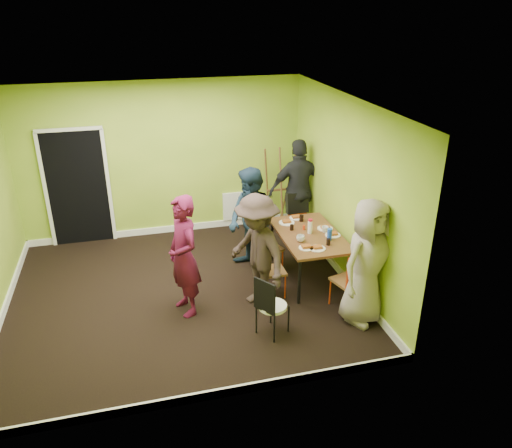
{
  "coord_description": "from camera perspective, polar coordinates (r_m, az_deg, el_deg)",
  "views": [
    {
      "loc": [
        -0.56,
        -6.43,
        4.02
      ],
      "look_at": [
        1.12,
        0.0,
        1.01
      ],
      "focal_mm": 35.0,
      "sensor_mm": 36.0,
      "label": 1
    }
  ],
  "objects": [
    {
      "name": "cup_a",
      "position": [
        7.38,
        5.11,
        -1.66
      ],
      "size": [
        0.12,
        0.12,
        0.1
      ],
      "primitive_type": "imported",
      "color": "white",
      "rests_on": "dining_table"
    },
    {
      "name": "dining_table",
      "position": [
        7.67,
        6.13,
        -1.48
      ],
      "size": [
        0.9,
        1.5,
        0.75
      ],
      "color": "black",
      "rests_on": "ground"
    },
    {
      "name": "chair_bentwood",
      "position": [
        6.44,
        1.58,
        -9.1
      ],
      "size": [
        0.46,
        0.46,
        0.85
      ],
      "rotation": [
        0.0,
        0.0,
        -0.96
      ],
      "color": "black",
      "rests_on": "ground"
    },
    {
      "name": "chair_front_end",
      "position": [
        7.05,
        10.83,
        -6.04
      ],
      "size": [
        0.47,
        0.47,
        0.9
      ],
      "rotation": [
        0.0,
        0.0,
        0.3
      ],
      "color": "red",
      "rests_on": "ground"
    },
    {
      "name": "plate_near_left",
      "position": [
        7.98,
        3.52,
        0.15
      ],
      "size": [
        0.25,
        0.25,
        0.01
      ],
      "primitive_type": "cylinder",
      "color": "white",
      "rests_on": "dining_table"
    },
    {
      "name": "easel",
      "position": [
        9.35,
        2.63,
        4.12
      ],
      "size": [
        0.64,
        0.6,
        1.6
      ],
      "color": "brown",
      "rests_on": "ground"
    },
    {
      "name": "plate_far_front",
      "position": [
        7.21,
        7.02,
        -2.79
      ],
      "size": [
        0.24,
        0.24,
        0.01
      ],
      "primitive_type": "cylinder",
      "color": "white",
      "rests_on": "dining_table"
    },
    {
      "name": "room_walls",
      "position": [
        7.17,
        -8.97,
        -1.0
      ],
      "size": [
        5.04,
        4.54,
        2.82
      ],
      "color": "olive",
      "rests_on": "ground"
    },
    {
      "name": "blue_bottle",
      "position": [
        7.44,
        8.4,
        -1.2
      ],
      "size": [
        0.07,
        0.07,
        0.19
      ],
      "primitive_type": "cylinder",
      "color": "blue",
      "rests_on": "dining_table"
    },
    {
      "name": "glass_mid",
      "position": [
        7.73,
        4.11,
        -0.39
      ],
      "size": [
        0.06,
        0.06,
        0.09
      ],
      "primitive_type": "cylinder",
      "color": "black",
      "rests_on": "dining_table"
    },
    {
      "name": "chair_left_far",
      "position": [
        7.78,
        0.97,
        -2.38
      ],
      "size": [
        0.5,
        0.5,
        0.93
      ],
      "rotation": [
        0.0,
        0.0,
        -1.18
      ],
      "color": "red",
      "rests_on": "ground"
    },
    {
      "name": "plate_far_back",
      "position": [
        8.16,
        4.6,
        0.7
      ],
      "size": [
        0.21,
        0.21,
        0.01
      ],
      "primitive_type": "cylinder",
      "color": "white",
      "rests_on": "dining_table"
    },
    {
      "name": "person_left_near",
      "position": [
        6.89,
        0.12,
        -3.18
      ],
      "size": [
        0.98,
        1.24,
        1.68
      ],
      "primitive_type": "imported",
      "rotation": [
        0.0,
        0.0,
        -1.19
      ],
      "color": "#2F231F",
      "rests_on": "ground"
    },
    {
      "name": "person_left_far",
      "position": [
        7.73,
        -0.52,
        0.21
      ],
      "size": [
        0.93,
        1.03,
        1.72
      ],
      "primitive_type": "imported",
      "rotation": [
        0.0,
        0.0,
        -1.16
      ],
      "color": "#152534",
      "rests_on": "ground"
    },
    {
      "name": "cup_b",
      "position": [
        7.7,
        7.89,
        -0.62
      ],
      "size": [
        0.11,
        0.11,
        0.1
      ],
      "primitive_type": "imported",
      "color": "white",
      "rests_on": "dining_table"
    },
    {
      "name": "orange_bottle",
      "position": [
        7.76,
        5.5,
        -0.39
      ],
      "size": [
        0.04,
        0.04,
        0.07
      ],
      "primitive_type": "cylinder",
      "color": "red",
      "rests_on": "dining_table"
    },
    {
      "name": "chair_back_end",
      "position": [
        8.78,
        4.8,
        1.8
      ],
      "size": [
        0.4,
        0.47,
        0.94
      ],
      "rotation": [
        0.0,
        0.0,
        3.18
      ],
      "color": "red",
      "rests_on": "ground"
    },
    {
      "name": "plate_near_right",
      "position": [
        7.2,
        5.76,
        -2.73
      ],
      "size": [
        0.22,
        0.22,
        0.01
      ],
      "primitive_type": "cylinder",
      "color": "white",
      "rests_on": "dining_table"
    },
    {
      "name": "plate_wall_back",
      "position": [
        7.84,
        7.9,
        -0.51
      ],
      "size": [
        0.24,
        0.24,
        0.01
      ],
      "primitive_type": "cylinder",
      "color": "white",
      "rests_on": "dining_table"
    },
    {
      "name": "chair_left_near",
      "position": [
        7.25,
        1.36,
        -4.87
      ],
      "size": [
        0.36,
        0.35,
        0.86
      ],
      "rotation": [
        0.0,
        0.0,
        -1.57
      ],
      "color": "red",
      "rests_on": "ground"
    },
    {
      "name": "thermos",
      "position": [
        7.63,
        6.2,
        -0.36
      ],
      "size": [
        0.07,
        0.07,
        0.2
      ],
      "primitive_type": "cylinder",
      "color": "white",
      "rests_on": "dining_table"
    },
    {
      "name": "person_front_end",
      "position": [
        6.7,
        12.59,
        -4.27
      ],
      "size": [
        1.01,
        0.86,
        1.75
      ],
      "primitive_type": "imported",
      "rotation": [
        0.0,
        0.0,
        0.42
      ],
      "color": "gray",
      "rests_on": "ground"
    },
    {
      "name": "ground",
      "position": [
        7.6,
        -8.27,
        -7.86
      ],
      "size": [
        5.0,
        5.0,
        0.0
      ],
      "primitive_type": "plane",
      "color": "black",
      "rests_on": "ground"
    },
    {
      "name": "glass_back",
      "position": [
        8.05,
        5.21,
        0.66
      ],
      "size": [
        0.07,
        0.07,
        0.1
      ],
      "primitive_type": "cylinder",
      "color": "black",
      "rests_on": "dining_table"
    },
    {
      "name": "person_back_end",
      "position": [
        8.86,
        4.95,
        3.81
      ],
      "size": [
        1.1,
        0.5,
        1.85
      ],
      "primitive_type": "imported",
      "rotation": [
        0.0,
        0.0,
        3.1
      ],
      "color": "black",
      "rests_on": "ground"
    },
    {
      "name": "glass_front",
      "position": [
        7.32,
        8.26,
        -2.03
      ],
      "size": [
        0.06,
        0.06,
        0.1
      ],
      "primitive_type": "cylinder",
      "color": "black",
      "rests_on": "dining_table"
    },
    {
      "name": "person_standing",
      "position": [
        6.79,
        -8.25,
        -3.68
      ],
      "size": [
        0.58,
        0.72,
        1.72
      ],
      "primitive_type": "imported",
      "rotation": [
        0.0,
        0.0,
        -1.27
      ],
      "color": "#4F0D2A",
      "rests_on": "ground"
    },
    {
      "name": "plate_wall_front",
      "position": [
        7.64,
        8.77,
        -1.26
      ],
      "size": [
        0.23,
        0.23,
        0.01
      ],
      "primitive_type": "cylinder",
      "color": "white",
      "rests_on": "dining_table"
    }
  ]
}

